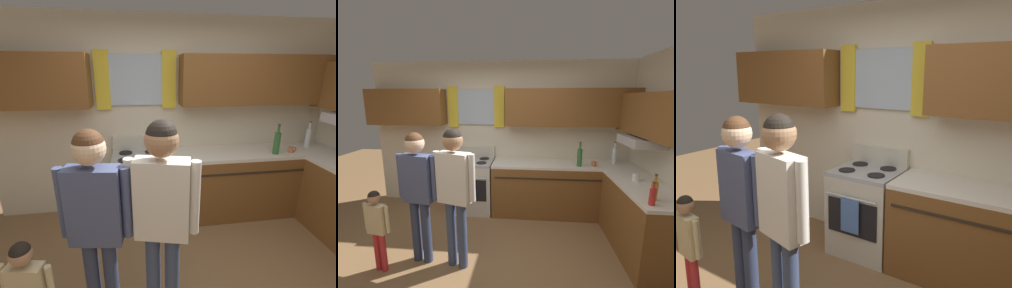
# 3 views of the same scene
# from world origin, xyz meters

# --- Properties ---
(back_wall_unit) EXTENTS (4.60, 0.42, 2.60)m
(back_wall_unit) POSITION_xyz_m (0.04, 1.82, 1.49)
(back_wall_unit) COLOR beige
(back_wall_unit) RESTS_ON ground
(stove_oven) EXTENTS (0.67, 0.67, 1.10)m
(stove_oven) POSITION_xyz_m (-0.40, 1.54, 0.47)
(stove_oven) COLOR beige
(stove_oven) RESTS_ON ground
(adult_holding_child) EXTENTS (0.49, 0.22, 1.59)m
(adult_holding_child) POSITION_xyz_m (-0.73, 0.18, 1.00)
(adult_holding_child) COLOR #2D3856
(adult_holding_child) RESTS_ON ground
(adult_in_plaid) EXTENTS (0.50, 0.24, 1.64)m
(adult_in_plaid) POSITION_xyz_m (-0.28, 0.14, 1.03)
(adult_in_plaid) COLOR #38476B
(adult_in_plaid) RESTS_ON ground
(small_child) EXTENTS (0.33, 0.13, 0.98)m
(small_child) POSITION_xyz_m (-1.13, -0.03, 0.61)
(small_child) COLOR red
(small_child) RESTS_ON ground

